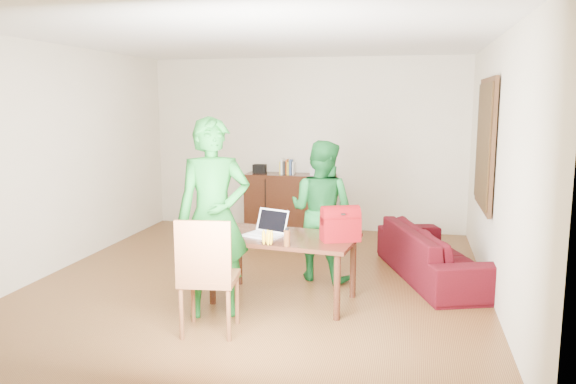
% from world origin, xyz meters
% --- Properties ---
extents(room, '(5.20, 5.70, 2.90)m').
position_xyz_m(room, '(0.01, 0.13, 1.31)').
color(room, '#4B2712').
rests_on(room, ground).
extents(table, '(1.54, 0.99, 0.68)m').
position_xyz_m(table, '(0.41, -0.60, 0.60)').
color(table, black).
rests_on(table, ground).
extents(chair, '(0.53, 0.51, 1.05)m').
position_xyz_m(chair, '(-0.06, -1.52, 0.31)').
color(chair, brown).
rests_on(chair, ground).
extents(person_near, '(0.81, 0.68, 1.89)m').
position_xyz_m(person_near, '(-0.16, -1.09, 0.95)').
color(person_near, '#15601D').
rests_on(person_near, ground).
extents(person_far, '(0.92, 0.81, 1.60)m').
position_xyz_m(person_far, '(0.66, 0.21, 0.80)').
color(person_far, '#166326').
rests_on(person_far, ground).
extents(laptop, '(0.43, 0.36, 0.25)m').
position_xyz_m(laptop, '(0.21, -0.66, 0.73)').
color(laptop, white).
rests_on(laptop, table).
extents(bananas, '(0.16, 0.11, 0.06)m').
position_xyz_m(bananas, '(0.33, -0.98, 0.71)').
color(bananas, gold).
rests_on(bananas, table).
extents(bottle, '(0.06, 0.06, 0.18)m').
position_xyz_m(bottle, '(0.52, -0.99, 0.77)').
color(bottle, '#5E3115').
rests_on(bottle, table).
extents(red_bag, '(0.42, 0.34, 0.27)m').
position_xyz_m(red_bag, '(0.99, -0.66, 0.82)').
color(red_bag, maroon).
rests_on(red_bag, table).
extents(sofa, '(1.43, 2.17, 0.59)m').
position_xyz_m(sofa, '(1.95, 0.51, 0.30)').
color(sofa, '#3A070E').
rests_on(sofa, ground).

